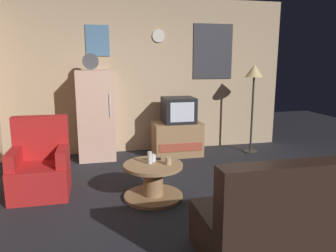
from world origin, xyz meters
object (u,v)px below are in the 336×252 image
object	(u,v)px
mug_ceramic_tan	(168,161)
armchair	(41,167)
crt_tv	(179,110)
mug_ceramic_white	(153,158)
tv_stand	(177,139)
fridge	(96,115)
standing_lamp	(254,78)
coffee_table	(153,181)
wine_glass	(150,158)
couch	(301,221)
remote_control	(155,159)

from	to	relation	value
mug_ceramic_tan	armchair	distance (m)	1.62
crt_tv	mug_ceramic_white	distance (m)	1.83
tv_stand	mug_ceramic_white	xyz separation A→B (m)	(-0.73, -1.64, 0.18)
fridge	standing_lamp	bearing A→B (deg)	-5.35
fridge	crt_tv	bearing A→B (deg)	-5.55
coffee_table	mug_ceramic_tan	world-z (taller)	mug_ceramic_tan
fridge	tv_stand	bearing A→B (deg)	-5.61
coffee_table	wine_glass	size ratio (longest dim) A/B	4.80
fridge	crt_tv	world-z (taller)	fridge
standing_lamp	wine_glass	xyz separation A→B (m)	(-2.15, -1.59, -0.85)
fridge	standing_lamp	distance (m)	2.83
coffee_table	crt_tv	bearing A→B (deg)	66.00
mug_ceramic_white	armchair	world-z (taller)	armchair
wine_glass	couch	world-z (taller)	couch
coffee_table	armchair	bearing A→B (deg)	160.96
crt_tv	mug_ceramic_white	xyz separation A→B (m)	(-0.76, -1.64, -0.33)
remote_control	crt_tv	bearing A→B (deg)	80.02
remote_control	couch	distance (m)	1.89
wine_glass	remote_control	bearing A→B (deg)	59.17
crt_tv	standing_lamp	xyz separation A→B (m)	(1.34, -0.12, 0.55)
fridge	wine_glass	distance (m)	1.96
mug_ceramic_white	mug_ceramic_tan	size ratio (longest dim) A/B	1.00
remote_control	armchair	bearing A→B (deg)	-177.18
standing_lamp	tv_stand	bearing A→B (deg)	174.91
crt_tv	remote_control	world-z (taller)	crt_tv
fridge	couch	xyz separation A→B (m)	(1.65, -3.32, -0.44)
tv_stand	armchair	world-z (taller)	armchair
fridge	armchair	bearing A→B (deg)	-116.93
couch	wine_glass	bearing A→B (deg)	125.45
standing_lamp	coffee_table	world-z (taller)	standing_lamp
tv_stand	couch	size ratio (longest dim) A/B	0.49
standing_lamp	mug_ceramic_tan	size ratio (longest dim) A/B	17.67
coffee_table	remote_control	bearing A→B (deg)	72.82
standing_lamp	mug_ceramic_tan	world-z (taller)	standing_lamp
standing_lamp	mug_ceramic_tan	xyz separation A→B (m)	(-1.94, -1.67, -0.88)
fridge	wine_glass	world-z (taller)	fridge
wine_glass	mug_ceramic_white	bearing A→B (deg)	56.51
crt_tv	wine_glass	size ratio (longest dim) A/B	3.60
mug_ceramic_white	mug_ceramic_tan	bearing A→B (deg)	-45.07
fridge	remote_control	bearing A→B (deg)	-67.92
mug_ceramic_white	armchair	bearing A→B (deg)	164.82
mug_ceramic_tan	fridge	bearing A→B (deg)	112.71
coffee_table	wine_glass	xyz separation A→B (m)	(-0.04, 0.02, 0.29)
crt_tv	coffee_table	bearing A→B (deg)	-114.00
wine_glass	armchair	size ratio (longest dim) A/B	0.16
standing_lamp	remote_control	distance (m)	2.67
crt_tv	wine_glass	xyz separation A→B (m)	(-0.81, -1.71, -0.30)
coffee_table	mug_ceramic_white	xyz separation A→B (m)	(0.01, 0.10, 0.26)
mug_ceramic_tan	remote_control	bearing A→B (deg)	117.13
fridge	tv_stand	distance (m)	1.47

